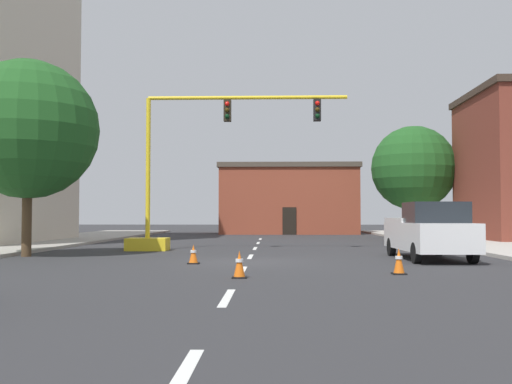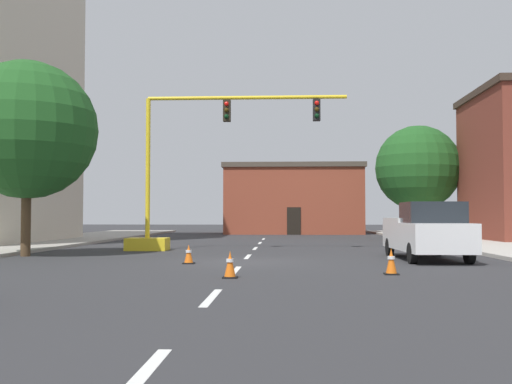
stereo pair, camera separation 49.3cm
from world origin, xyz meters
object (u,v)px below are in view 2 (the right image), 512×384
Objects in this scene: tree_left_near at (27,130)px; traffic_signal_gantry at (176,199)px; traffic_cone_roadside_b at (230,265)px; traffic_cone_roadside_c at (391,262)px; tree_right_far at (418,168)px; pickup_truck_white at (426,232)px; traffic_cone_roadside_a at (189,254)px.

traffic_signal_gantry is at bearing 38.39° from tree_left_near.
traffic_signal_gantry reaches higher than traffic_cone_roadside_b.
tree_right_far is at bearing 75.85° from traffic_cone_roadside_c.
traffic_signal_gantry is at bearing -132.53° from tree_right_far.
tree_left_near is 14.74m from traffic_cone_roadside_c.
tree_left_near reaches higher than pickup_truck_white.
pickup_truck_white is at bearing -27.18° from traffic_signal_gantry.
tree_right_far is at bearing 47.47° from traffic_signal_gantry.
traffic_cone_roadside_b is at bearing -134.78° from pickup_truck_white.
traffic_signal_gantry is at bearing 152.82° from pickup_truck_white.
tree_right_far reaches higher than tree_left_near.
traffic_cone_roadside_c is at bearing -112.25° from pickup_truck_white.
traffic_cone_roadside_b is 4.25m from traffic_cone_roadside_c.
tree_right_far reaches higher than pickup_truck_white.
traffic_cone_roadside_c is (12.55, -6.31, -4.45)m from tree_left_near.
tree_left_near is 8.67m from traffic_cone_roadside_a.
pickup_truck_white is at bearing -101.92° from tree_right_far.
tree_left_near is at bearing 175.99° from pickup_truck_white.
traffic_cone_roadside_b is at bearing -111.66° from tree_right_far.
pickup_truck_white is at bearing 14.76° from traffic_cone_roadside_a.
traffic_cone_roadside_a is 0.91× the size of traffic_cone_roadside_b.
tree_right_far reaches higher than traffic_signal_gantry.
pickup_truck_white is 8.94m from traffic_cone_roadside_b.
traffic_cone_roadside_c is at bearing -28.54° from traffic_cone_roadside_a.
tree_right_far reaches higher than traffic_cone_roadside_b.
tree_left_near reaches higher than traffic_cone_roadside_b.
traffic_cone_roadside_c is at bearing 14.29° from traffic_cone_roadside_b.
tree_left_near reaches higher than traffic_signal_gantry.
pickup_truck_white is 7.91× the size of traffic_cone_roadside_c.
traffic_cone_roadside_a is 4.56m from traffic_cone_roadside_b.
traffic_cone_roadside_a is at bearing 112.09° from traffic_cone_roadside_b.
tree_right_far is 11.49× the size of traffic_cone_roadside_b.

